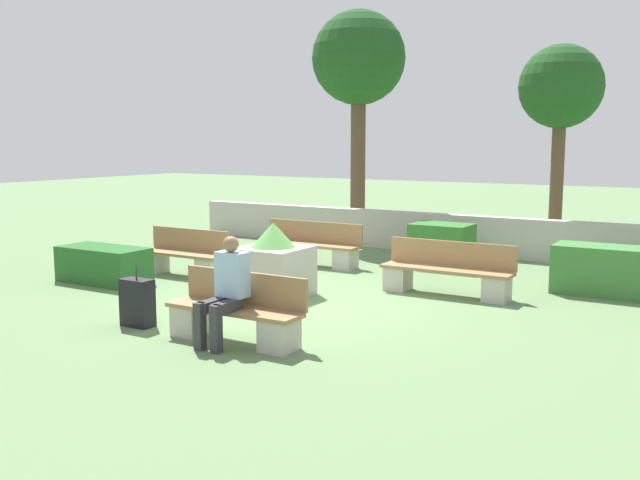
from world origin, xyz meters
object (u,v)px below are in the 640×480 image
at_px(bench_left_side, 183,258).
at_px(bench_back, 309,248).
at_px(planter_corner_left, 274,265).
at_px(tree_center_left, 561,91).
at_px(bench_front, 236,316).
at_px(tree_leftmost, 359,62).
at_px(person_seated_man, 226,287).
at_px(suitcase, 137,303).
at_px(bench_right_side, 447,274).

distance_m(bench_left_side, bench_back, 2.51).
height_order(planter_corner_left, tree_center_left, tree_center_left).
relative_size(bench_front, tree_center_left, 0.41).
relative_size(tree_leftmost, tree_center_left, 1.26).
xyz_separation_m(bench_back, person_seated_man, (2.03, -5.12, 0.37)).
relative_size(suitcase, tree_leftmost, 0.15).
distance_m(planter_corner_left, suitcase, 2.45).
bearing_deg(tree_center_left, person_seated_man, -102.13).
xyz_separation_m(bench_front, person_seated_man, (-0.03, -0.14, 0.39)).
bearing_deg(tree_leftmost, planter_corner_left, -73.17).
bearing_deg(bench_front, tree_leftmost, 108.91).
relative_size(bench_back, planter_corner_left, 1.83).
distance_m(bench_front, person_seated_man, 0.41).
xyz_separation_m(bench_left_side, bench_back, (1.35, 2.12, 0.01)).
height_order(person_seated_man, suitcase, person_seated_man).
bearing_deg(bench_right_side, planter_corner_left, -148.51).
distance_m(bench_back, planter_corner_left, 2.86).
xyz_separation_m(planter_corner_left, tree_center_left, (2.85, 6.06, 2.89)).
distance_m(bench_right_side, tree_leftmost, 7.53).
relative_size(person_seated_man, tree_leftmost, 0.24).
xyz_separation_m(bench_right_side, suitcase, (-2.76, -3.88, -0.01)).
distance_m(person_seated_man, tree_leftmost, 9.94).
height_order(person_seated_man, tree_center_left, tree_center_left).
xyz_separation_m(planter_corner_left, suitcase, (-0.50, -2.39, -0.19)).
distance_m(person_seated_man, planter_corner_left, 2.66).
bearing_deg(bench_back, suitcase, -86.38).
distance_m(bench_front, planter_corner_left, 2.54).
xyz_separation_m(bench_right_side, bench_back, (-3.27, 1.18, 0.00)).
distance_m(bench_left_side, suitcase, 3.48).
xyz_separation_m(bench_left_side, tree_leftmost, (0.43, 5.82, 3.92)).
xyz_separation_m(bench_right_side, tree_center_left, (0.58, 4.57, 3.06)).
bearing_deg(bench_left_side, tree_center_left, 35.81).
bearing_deg(person_seated_man, suitcase, 177.98).
xyz_separation_m(person_seated_man, tree_leftmost, (-2.94, 8.81, 3.54)).
bearing_deg(bench_front, bench_back, 112.43).
height_order(tree_leftmost, tree_center_left, tree_leftmost).
bearing_deg(bench_right_side, bench_front, -109.65).
distance_m(bench_left_side, bench_right_side, 4.71).
height_order(bench_left_side, bench_back, same).
bearing_deg(tree_leftmost, bench_front, -71.09).
xyz_separation_m(bench_left_side, suitcase, (1.86, -2.94, 0.00)).
bearing_deg(suitcase, tree_leftmost, 99.26).
distance_m(suitcase, tree_leftmost, 9.70).
distance_m(bench_right_side, suitcase, 4.77).
bearing_deg(tree_center_left, bench_left_side, -133.36).
bearing_deg(planter_corner_left, bench_left_side, 166.85).
distance_m(planter_corner_left, tree_center_left, 7.29).
height_order(bench_front, bench_back, same).
bearing_deg(tree_leftmost, bench_right_side, -49.32).
bearing_deg(bench_left_side, bench_right_side, 0.67).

